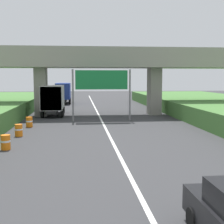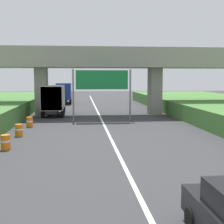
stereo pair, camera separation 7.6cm
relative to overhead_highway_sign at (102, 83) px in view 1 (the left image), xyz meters
The scene contains 8 objects.
lane_centre_stripe 4.18m from the overhead_highway_sign, 90.00° to the right, with size 0.20×94.29×0.01m, color white.
overpass_bridge 5.38m from the overhead_highway_sign, 90.00° to the left, with size 40.00×4.80×7.66m.
overhead_highway_sign is the anchor object (origin of this frame).
truck_green 7.69m from the overhead_highway_sign, 134.19° to the left, with size 2.44×7.30×3.44m.
truck_blue 23.02m from the overhead_highway_sign, 102.39° to the left, with size 2.44×7.30×3.44m.
construction_barrel_2 14.29m from the overhead_highway_sign, 118.49° to the right, with size 0.57×0.57×0.90m.
construction_barrel_3 10.82m from the overhead_highway_sign, 130.52° to the right, with size 0.57×0.57×0.90m.
construction_barrel_4 8.16m from the overhead_highway_sign, 152.56° to the right, with size 0.57×0.57×0.90m.
Camera 1 is at (-2.14, -2.45, 4.30)m, focal length 50.54 mm.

